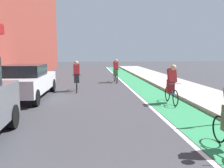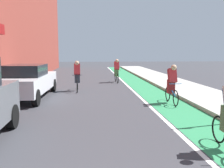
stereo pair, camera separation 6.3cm
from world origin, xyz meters
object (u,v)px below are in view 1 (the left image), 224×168
(cyclist_mid, at_px, (171,83))
(cyclist_trailing, at_px, (77,75))
(cyclist_far, at_px, (116,70))
(parked_sedan_white, at_px, (26,81))

(cyclist_mid, xyz_separation_m, cyclist_trailing, (-4.00, 3.54, 0.01))
(cyclist_far, bearing_deg, cyclist_mid, -78.09)
(parked_sedan_white, distance_m, cyclist_far, 7.20)
(cyclist_mid, relative_size, cyclist_far, 0.99)
(cyclist_mid, bearing_deg, parked_sedan_white, 164.58)
(cyclist_far, bearing_deg, cyclist_trailing, -124.49)
(cyclist_mid, height_order, cyclist_far, cyclist_far)
(cyclist_mid, distance_m, cyclist_far, 7.32)
(parked_sedan_white, relative_size, cyclist_trailing, 2.74)
(cyclist_trailing, distance_m, cyclist_far, 4.40)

